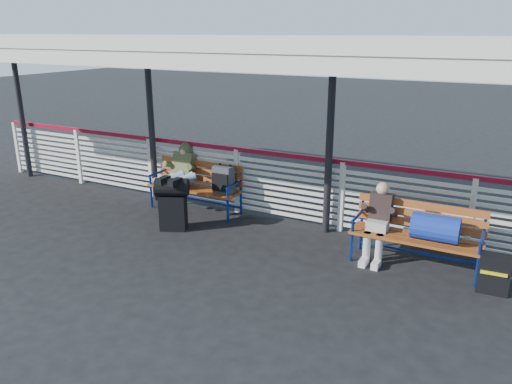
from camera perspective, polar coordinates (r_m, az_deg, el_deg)
The scene contains 9 objects.
ground at distance 7.90m, azimuth -9.01°, elevation -6.44°, with size 60.00×60.00×0.00m, color black.
fence at distance 9.16m, azimuth -2.17°, elevation 1.62°, with size 12.08×0.08×1.24m.
canopy at distance 7.92m, azimuth -6.25°, elevation 16.45°, with size 12.60×3.60×3.16m.
luggage_stack at distance 8.49m, azimuth -9.51°, elevation -1.12°, with size 0.62×0.50×0.91m.
bench_left at distance 9.21m, azimuth -5.76°, elevation 1.26°, with size 1.80×0.56×0.95m.
bench_right at distance 7.36m, azimuth 18.99°, elevation -3.97°, with size 1.80×0.56×0.92m.
traveler_man at distance 9.11m, azimuth -8.94°, elevation 1.82°, with size 0.94×1.55×0.77m.
companion_person at distance 7.48m, azimuth 13.77°, elevation -3.24°, with size 0.32×0.66×1.15m.
suitcase_side at distance 7.17m, azimuth 25.54°, elevation -8.43°, with size 0.39×0.25×0.52m.
Camera 1 is at (4.39, -5.72, 3.23)m, focal length 35.00 mm.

